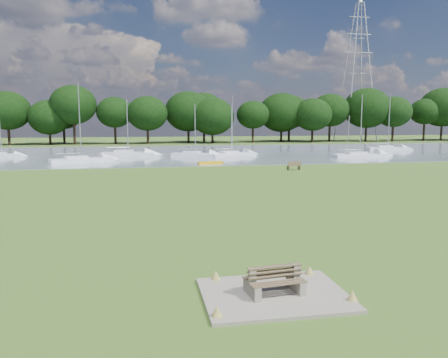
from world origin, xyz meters
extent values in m
plane|color=#526120|center=(0.00, 0.00, 0.00)|extent=(220.00, 220.00, 0.00)
cube|color=slate|center=(0.00, 42.00, 0.00)|extent=(220.00, 40.00, 0.10)
cube|color=#4C6626|center=(0.00, 72.00, 0.00)|extent=(220.00, 20.00, 0.40)
cube|color=gray|center=(0.00, -14.00, 0.05)|extent=(4.20, 3.20, 0.10)
cube|color=gray|center=(-0.69, -14.08, 0.30)|extent=(0.31, 0.99, 0.41)
cube|color=gray|center=(-0.69, -14.08, 0.67)|extent=(0.22, 0.19, 0.51)
cube|color=gray|center=(0.69, -13.92, 0.30)|extent=(0.31, 0.99, 0.41)
cube|color=gray|center=(0.69, -13.92, 0.67)|extent=(0.22, 0.19, 0.51)
cube|color=brown|center=(0.03, -14.30, 0.52)|extent=(1.69, 0.55, 0.04)
cube|color=brown|center=(0.01, -14.07, 0.79)|extent=(1.67, 0.30, 0.41)
cube|color=brown|center=(-0.03, -13.70, 0.52)|extent=(1.69, 0.55, 0.04)
cube|color=brown|center=(-0.01, -13.93, 0.79)|extent=(1.67, 0.30, 0.41)
cube|color=brown|center=(10.97, 16.82, 0.23)|extent=(0.15, 0.45, 0.45)
cube|color=brown|center=(12.23, 17.02, 0.23)|extent=(0.15, 0.45, 0.45)
cube|color=brown|center=(11.60, 16.92, 0.45)|extent=(1.52, 0.67, 0.05)
cube|color=brown|center=(11.63, 16.72, 0.69)|extent=(1.46, 0.28, 0.44)
cube|color=#E6A107|center=(4.02, 24.15, 0.20)|extent=(3.02, 1.31, 0.29)
cylinder|color=#ADADAE|center=(43.15, 67.57, 15.84)|extent=(0.25, 0.25, 31.29)
cylinder|color=#ADADAE|center=(48.00, 67.57, 15.84)|extent=(0.25, 0.25, 31.29)
cylinder|color=#ADADAE|center=(43.15, 72.43, 15.84)|extent=(0.25, 0.25, 31.29)
cylinder|color=#ADADAE|center=(48.00, 72.43, 15.84)|extent=(0.25, 0.25, 31.29)
cube|color=#ADADAE|center=(45.58, 70.00, 20.54)|extent=(7.28, 0.16, 0.16)
cube|color=#ADADAE|center=(45.58, 70.00, 24.61)|extent=(6.03, 0.16, 0.16)
cube|color=#ADADAE|center=(45.58, 70.00, 28.36)|extent=(4.78, 0.16, 0.16)
cylinder|color=black|center=(-30.00, 68.00, 2.12)|extent=(0.54, 0.54, 3.84)
ellipsoid|color=black|center=(-30.00, 68.00, 6.81)|extent=(9.79, 9.79, 8.32)
cylinder|color=black|center=(-23.00, 68.00, 2.27)|extent=(0.54, 0.54, 4.15)
ellipsoid|color=black|center=(-23.00, 68.00, 7.35)|extent=(7.61, 7.61, 6.47)
cylinder|color=black|center=(-16.00, 68.00, 2.43)|extent=(0.54, 0.54, 4.46)
ellipsoid|color=black|center=(-16.00, 68.00, 7.88)|extent=(8.70, 8.70, 7.39)
cylinder|color=black|center=(-9.00, 68.00, 1.96)|extent=(0.54, 0.54, 3.52)
ellipsoid|color=black|center=(-9.00, 68.00, 6.27)|extent=(9.79, 9.79, 8.32)
cylinder|color=black|center=(-2.00, 68.00, 2.12)|extent=(0.54, 0.54, 3.84)
ellipsoid|color=black|center=(-2.00, 68.00, 6.81)|extent=(7.61, 7.61, 6.47)
cylinder|color=black|center=(5.00, 68.00, 2.27)|extent=(0.54, 0.54, 4.15)
ellipsoid|color=black|center=(5.00, 68.00, 7.35)|extent=(8.70, 8.70, 7.39)
cylinder|color=black|center=(12.00, 68.00, 2.43)|extent=(0.54, 0.54, 4.46)
ellipsoid|color=black|center=(12.00, 68.00, 7.88)|extent=(9.79, 9.79, 8.32)
cylinder|color=black|center=(19.00, 68.00, 1.96)|extent=(0.54, 0.54, 3.52)
ellipsoid|color=black|center=(19.00, 68.00, 6.27)|extent=(7.61, 7.61, 6.47)
cylinder|color=black|center=(26.00, 68.00, 2.12)|extent=(0.54, 0.54, 3.84)
ellipsoid|color=black|center=(26.00, 68.00, 6.81)|extent=(8.70, 8.70, 7.39)
cylinder|color=black|center=(33.00, 68.00, 2.27)|extent=(0.54, 0.54, 4.15)
ellipsoid|color=black|center=(33.00, 68.00, 7.35)|extent=(9.79, 9.79, 8.32)
cylinder|color=black|center=(40.00, 68.00, 2.43)|extent=(0.54, 0.54, 4.46)
ellipsoid|color=black|center=(40.00, 68.00, 7.88)|extent=(7.61, 7.61, 6.47)
cylinder|color=black|center=(47.00, 68.00, 1.96)|extent=(0.54, 0.54, 3.52)
ellipsoid|color=black|center=(47.00, 68.00, 6.27)|extent=(8.70, 8.70, 7.39)
cylinder|color=black|center=(54.00, 68.00, 2.12)|extent=(0.54, 0.54, 3.84)
ellipsoid|color=black|center=(54.00, 68.00, 6.81)|extent=(9.79, 9.79, 8.32)
cylinder|color=black|center=(61.00, 68.00, 2.27)|extent=(0.54, 0.54, 4.15)
ellipsoid|color=black|center=(61.00, 68.00, 7.35)|extent=(7.61, 7.61, 6.47)
cylinder|color=black|center=(68.00, 68.00, 2.43)|extent=(0.54, 0.54, 4.46)
ellipsoid|color=black|center=(68.00, 68.00, 7.88)|extent=(8.70, 8.70, 7.39)
cube|color=silver|center=(-22.73, 38.65, 0.36)|extent=(5.15, 1.45, 0.62)
cylinder|color=#A5A8AD|center=(-22.73, 38.65, 4.29)|extent=(0.11, 0.11, 7.60)
cube|color=silver|center=(-5.69, 37.06, 0.45)|extent=(7.47, 2.80, 0.80)
cube|color=silver|center=(-6.27, 37.13, 0.94)|extent=(2.71, 1.87, 0.52)
cylinder|color=#A5A8AD|center=(-5.69, 37.06, 4.29)|extent=(0.14, 0.14, 7.33)
cube|color=silver|center=(36.58, 40.83, 0.44)|extent=(6.98, 2.73, 0.79)
cube|color=silver|center=(36.04, 40.90, 0.92)|extent=(2.54, 1.78, 0.51)
cylinder|color=#A5A8AD|center=(36.58, 40.83, 5.07)|extent=(0.13, 0.13, 8.92)
cube|color=silver|center=(8.69, 34.22, 0.39)|extent=(7.19, 4.55, 0.69)
cube|color=silver|center=(8.18, 34.00, 0.81)|extent=(2.85, 2.37, 0.44)
cylinder|color=#A5A8AD|center=(8.69, 34.22, 4.53)|extent=(0.12, 0.12, 7.97)
cube|color=silver|center=(25.58, 29.46, 0.39)|extent=(7.66, 2.26, 0.68)
cube|color=silver|center=(24.97, 29.45, 0.80)|extent=(2.70, 1.72, 0.43)
cylinder|color=#A5A8AD|center=(25.58, 29.46, 4.54)|extent=(0.12, 0.12, 8.01)
cube|color=silver|center=(-10.94, 28.65, 0.42)|extent=(7.49, 4.65, 0.74)
cube|color=silver|center=(-11.48, 28.43, 0.87)|extent=(2.96, 2.45, 0.48)
cylinder|color=#A5A8AD|center=(-10.94, 28.65, 5.07)|extent=(0.13, 0.13, 8.97)
cube|color=navy|center=(8.83, 35.52, 0.37)|extent=(5.79, 2.84, 0.65)
cube|color=silver|center=(8.40, 35.41, 0.76)|extent=(2.19, 1.65, 0.41)
cylinder|color=#A5A8AD|center=(8.83, 35.52, 3.87)|extent=(0.11, 0.11, 6.71)
cube|color=silver|center=(3.49, 34.30, 0.40)|extent=(6.75, 4.26, 0.70)
cube|color=silver|center=(3.01, 34.50, 0.83)|extent=(2.68, 2.23, 0.45)
cylinder|color=#A5A8AD|center=(3.49, 34.30, 3.94)|extent=(0.12, 0.12, 6.78)
camera|label=1|loc=(-3.68, -25.71, 5.12)|focal=35.00mm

